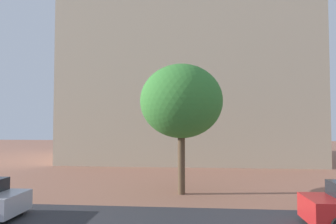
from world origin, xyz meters
name	(u,v)px	position (x,y,z in m)	size (l,w,h in m)	color
ground_plane	(170,217)	(0.00, 10.00, 0.00)	(120.00, 120.00, 0.00)	#93604C
landmark_building	(189,49)	(0.34, 30.75, 11.80)	(23.47, 14.64, 38.98)	beige
tree_curb_far	(181,101)	(0.26, 13.97, 4.75)	(4.27, 4.27, 6.69)	brown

